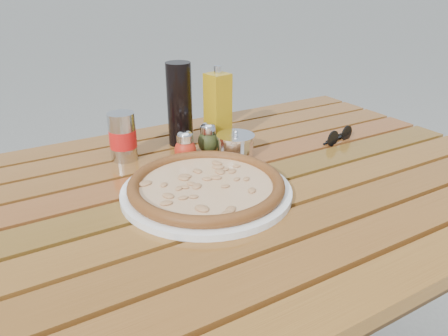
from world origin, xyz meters
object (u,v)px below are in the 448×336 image
plate (206,191)px  olive_oil_cruet (218,109)px  pepper_shaker (185,147)px  pizza (206,185)px  table (228,213)px  soda_can (123,137)px  oregano_shaker (208,138)px  parmesan_tin (235,146)px  dark_bottle (180,104)px  sunglasses (339,136)px

plate → olive_oil_cruet: size_ratio=1.71×
pepper_shaker → olive_oil_cruet: size_ratio=0.39×
pizza → pepper_shaker: pepper_shaker is taller
table → soda_can: size_ratio=11.67×
pizza → oregano_shaker: 0.23m
table → soda_can: soda_can is taller
table → plate: (-0.07, -0.02, 0.08)m
pizza → parmesan_tin: bearing=41.4°
pizza → pepper_shaker: (0.04, 0.18, 0.02)m
dark_bottle → olive_oil_cruet: size_ratio=1.05×
table → olive_oil_cruet: bearing=65.4°
olive_oil_cruet → parmesan_tin: 0.13m
plate → pizza: 0.02m
olive_oil_cruet → sunglasses: (0.29, -0.17, -0.08)m
pizza → oregano_shaker: size_ratio=4.94×
pepper_shaker → soda_can: 0.16m
pizza → sunglasses: size_ratio=3.68×
oregano_shaker → pizza: bearing=-119.8°
pizza → soda_can: soda_can is taller
table → sunglasses: (0.40, 0.07, 0.09)m
table → pizza: 0.12m
olive_oil_cruet → parmesan_tin: bearing=-96.5°
olive_oil_cruet → dark_bottle: bearing=153.4°
table → oregano_shaker: (0.05, 0.18, 0.11)m
plate → oregano_shaker: (0.12, 0.20, 0.03)m
olive_oil_cruet → sunglasses: olive_oil_cruet is taller
plate → sunglasses: 0.47m
pizza → dark_bottle: bearing=74.4°
plate → parmesan_tin: size_ratio=3.03×
sunglasses → pizza: bearing=180.0°
pepper_shaker → sunglasses: size_ratio=0.74×
plate → dark_bottle: bearing=74.4°
table → sunglasses: sunglasses is taller
pepper_shaker → dark_bottle: (0.05, 0.12, 0.07)m
oregano_shaker → parmesan_tin: oregano_shaker is taller
plate → soda_can: soda_can is taller
olive_oil_cruet → parmesan_tin: olive_oil_cruet is taller
sunglasses → dark_bottle: bearing=140.3°
soda_can → parmesan_tin: (0.25, -0.13, -0.03)m
plate → olive_oil_cruet: (0.17, 0.25, 0.09)m
pizza → soda_can: (-0.09, 0.27, 0.04)m
dark_bottle → sunglasses: 0.44m
pizza → dark_bottle: 0.32m
pepper_shaker → olive_oil_cruet: bearing=29.1°
dark_bottle → soda_can: 0.18m
plate → pizza: bearing=180.0°
sunglasses → oregano_shaker: bearing=150.9°
pizza → oregano_shaker: oregano_shaker is taller
pizza → olive_oil_cruet: bearing=55.5°
table → pizza: bearing=-163.4°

